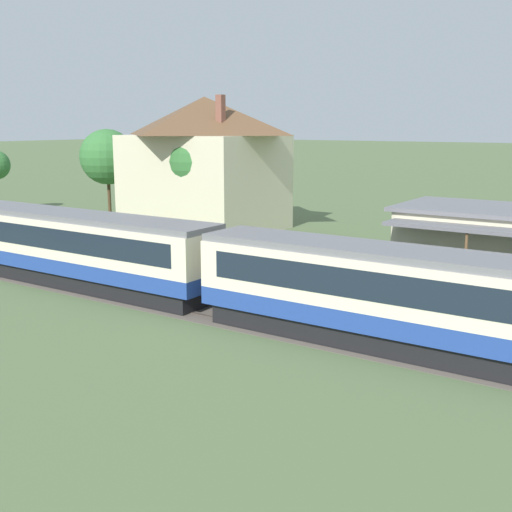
{
  "coord_description": "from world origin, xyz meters",
  "views": [
    {
      "loc": [
        -1.61,
        -22.8,
        8.8
      ],
      "look_at": [
        -19.63,
        4.17,
        2.11
      ],
      "focal_mm": 45.0,
      "sensor_mm": 36.0,
      "label": 1
    }
  ],
  "objects_px": {
    "passenger_train": "(219,267)",
    "station_building": "(489,254)",
    "yard_tree_1": "(199,161)",
    "yard_tree_0": "(107,157)",
    "station_house_brown_roof": "(205,162)"
  },
  "relations": [
    {
      "from": "passenger_train",
      "to": "station_building",
      "type": "relative_size",
      "value": 10.24
    },
    {
      "from": "yard_tree_0",
      "to": "yard_tree_1",
      "type": "relative_size",
      "value": 0.99
    },
    {
      "from": "yard_tree_0",
      "to": "station_house_brown_roof",
      "type": "bearing_deg",
      "value": 9.06
    },
    {
      "from": "station_building",
      "to": "yard_tree_0",
      "type": "distance_m",
      "value": 36.73
    },
    {
      "from": "station_house_brown_roof",
      "to": "yard_tree_1",
      "type": "xyz_separation_m",
      "value": [
        1.54,
        -2.73,
        0.27
      ]
    },
    {
      "from": "yard_tree_0",
      "to": "yard_tree_1",
      "type": "xyz_separation_m",
      "value": [
        11.42,
        -1.15,
        0.05
      ]
    },
    {
      "from": "station_building",
      "to": "station_house_brown_roof",
      "type": "distance_m",
      "value": 27.76
    },
    {
      "from": "station_building",
      "to": "station_house_brown_roof",
      "type": "height_order",
      "value": "station_house_brown_roof"
    },
    {
      "from": "station_building",
      "to": "yard_tree_0",
      "type": "bearing_deg",
      "value": 166.8
    },
    {
      "from": "station_house_brown_roof",
      "to": "station_building",
      "type": "bearing_deg",
      "value": -21.11
    },
    {
      "from": "passenger_train",
      "to": "station_house_brown_roof",
      "type": "distance_m",
      "value": 25.05
    },
    {
      "from": "station_building",
      "to": "yard_tree_1",
      "type": "height_order",
      "value": "yard_tree_1"
    },
    {
      "from": "yard_tree_1",
      "to": "station_building",
      "type": "bearing_deg",
      "value": -16.58
    },
    {
      "from": "passenger_train",
      "to": "station_building",
      "type": "xyz_separation_m",
      "value": [
        9.9,
        9.19,
        0.18
      ]
    },
    {
      "from": "station_building",
      "to": "yard_tree_1",
      "type": "bearing_deg",
      "value": 163.42
    }
  ]
}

